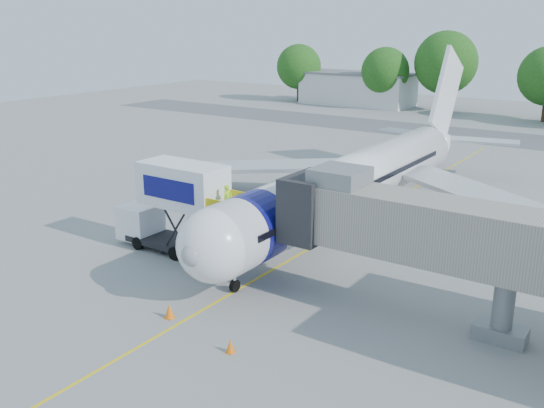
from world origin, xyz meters
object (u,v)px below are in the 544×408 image
Objects in this scene: aircraft at (357,181)px; catering_hiloader at (175,208)px; ground_tug at (34,350)px; jet_bridge at (407,227)px.

aircraft is 12.77m from catering_hiloader.
aircraft is at bearing 95.37° from ground_tug.
jet_bridge is 16.61m from ground_tug.
aircraft reaches higher than jet_bridge.
ground_tug is (-2.19, -23.74, -2.16)m from aircraft.
catering_hiloader reaches higher than ground_tug.
jet_bridge is at bearing -54.30° from aircraft.
aircraft is 2.71× the size of jet_bridge.
catering_hiloader is (-14.27, -0.00, -1.58)m from jet_bridge.
ground_tug is at bearing -72.09° from catering_hiloader.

